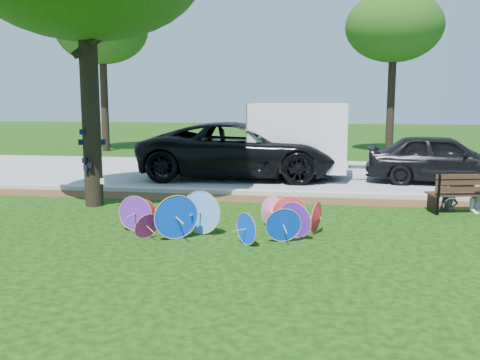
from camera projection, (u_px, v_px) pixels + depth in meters
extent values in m
plane|color=black|center=(196.00, 246.00, 9.63)|extent=(90.00, 90.00, 0.00)
cube|color=#472D16|center=(235.00, 199.00, 14.03)|extent=(90.00, 1.00, 0.01)
cube|color=#B7B5AD|center=(239.00, 192.00, 14.70)|extent=(90.00, 0.30, 0.12)
cube|color=gray|center=(257.00, 173.00, 18.76)|extent=(90.00, 8.00, 0.01)
cylinder|color=black|center=(90.00, 104.00, 12.79)|extent=(0.44, 0.44, 4.94)
cone|color=#033EEC|center=(175.00, 217.00, 10.01)|extent=(0.82, 0.61, 0.87)
cone|color=pink|center=(272.00, 213.00, 10.79)|extent=(0.62, 0.46, 0.67)
cone|color=#033EEC|center=(248.00, 229.00, 9.65)|extent=(0.47, 0.49, 0.60)
cone|color=#5299E4|center=(202.00, 212.00, 10.44)|extent=(0.87, 0.41, 0.86)
cone|color=#6824BC|center=(136.00, 213.00, 10.64)|extent=(0.73, 0.19, 0.72)
cone|color=#033EEC|center=(283.00, 224.00, 9.81)|extent=(0.71, 0.39, 0.68)
cone|color=red|center=(191.00, 211.00, 10.83)|extent=(0.43, 0.73, 0.69)
cone|color=#6824BC|center=(296.00, 219.00, 10.11)|extent=(0.71, 0.51, 0.72)
cone|color=#C52389|center=(146.00, 225.00, 10.04)|extent=(0.52, 0.54, 0.52)
cone|color=red|center=(143.00, 214.00, 10.89)|extent=(0.55, 0.43, 0.60)
cone|color=pink|center=(188.00, 214.00, 10.47)|extent=(0.41, 0.79, 0.77)
cone|color=red|center=(318.00, 218.00, 10.43)|extent=(0.32, 0.65, 0.64)
cone|color=red|center=(290.00, 214.00, 10.60)|extent=(0.72, 0.33, 0.71)
imported|color=black|center=(240.00, 150.00, 17.51)|extent=(6.74, 3.40, 1.83)
imported|color=black|center=(441.00, 159.00, 16.43)|extent=(4.65, 2.26, 1.53)
cube|color=silver|center=(299.00, 137.00, 17.18)|extent=(3.14, 2.08, 2.73)
imported|color=#3A414F|center=(450.00, 187.00, 12.45)|extent=(0.44, 0.32, 1.13)
cylinder|color=black|center=(104.00, 100.00, 26.04)|extent=(0.36, 0.36, 5.00)
ellipsoid|color=#13330B|center=(102.00, 30.00, 25.53)|extent=(4.40, 4.40, 3.20)
cylinder|color=black|center=(391.00, 100.00, 24.74)|extent=(0.36, 0.36, 5.00)
ellipsoid|color=#13330B|center=(394.00, 27.00, 24.23)|extent=(4.40, 4.40, 3.20)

